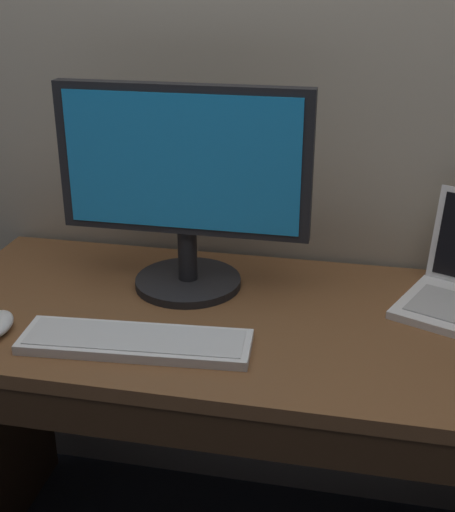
# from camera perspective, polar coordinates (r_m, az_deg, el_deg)

# --- Properties ---
(desk) EXTENTS (1.52, 0.67, 0.78)m
(desk) POSITION_cam_1_polar(r_m,az_deg,el_deg) (1.65, 2.76, -12.63)
(desk) COLOR brown
(desk) RESTS_ON ground
(external_monitor) EXTENTS (0.58, 0.26, 0.49)m
(external_monitor) POSITION_cam_1_polar(r_m,az_deg,el_deg) (1.56, -3.65, 6.11)
(external_monitor) COLOR black
(external_monitor) RESTS_ON desk
(wired_keyboard) EXTENTS (0.48, 0.17, 0.02)m
(wired_keyboard) POSITION_cam_1_polar(r_m,az_deg,el_deg) (1.43, -7.65, -7.06)
(wired_keyboard) COLOR white
(wired_keyboard) RESTS_ON desk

